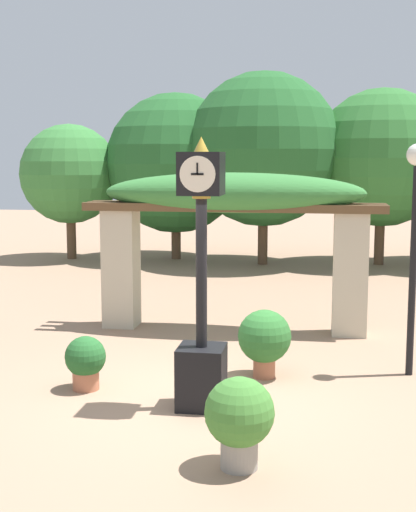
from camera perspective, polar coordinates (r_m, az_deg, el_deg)
name	(u,v)px	position (r m, az deg, el deg)	size (l,w,h in m)	color
ground_plane	(197,399)	(9.26, -0.91, -11.33)	(60.00, 60.00, 0.00)	#9E7A60
pedestal_clock	(201,301)	(8.61, -0.53, -3.62)	(0.57, 0.57, 3.29)	black
pergola	(233,214)	(12.42, 2.01, 3.37)	(5.24, 1.18, 2.78)	#BCB299
potted_plant_near_left	(85,360)	(9.63, -9.78, -8.22)	(0.54, 0.54, 0.72)	#B26B4C
potted_plant_near_right	(265,338)	(9.98, 4.54, -6.58)	(0.74, 0.74, 0.96)	#B26B4C
potted_plant_far_left	(239,417)	(7.17, 2.53, -12.73)	(0.70, 0.70, 0.93)	gray
lamp_post	(415,215)	(10.19, 16.25, 3.13)	(0.30, 0.30, 3.24)	black
tree_line	(302,158)	(20.56, 7.51, 7.80)	(15.34, 4.97, 5.41)	brown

